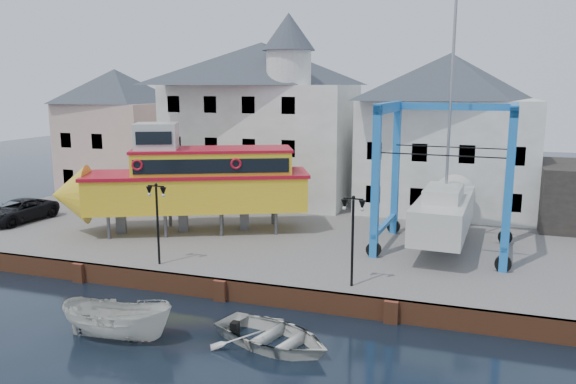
% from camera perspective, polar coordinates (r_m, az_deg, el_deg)
% --- Properties ---
extents(ground, '(140.00, 140.00, 0.00)m').
position_cam_1_polar(ground, '(27.19, -6.82, -10.85)').
color(ground, black).
rests_on(ground, ground).
extents(hardstanding, '(44.00, 22.00, 1.00)m').
position_cam_1_polar(hardstanding, '(36.76, 0.50, -4.16)').
color(hardstanding, '#5E5956').
rests_on(hardstanding, ground).
extents(quay_wall, '(44.00, 0.47, 1.00)m').
position_cam_1_polar(quay_wall, '(27.10, -6.75, -9.79)').
color(quay_wall, brown).
rests_on(quay_wall, ground).
extents(building_pink, '(8.00, 7.00, 10.30)m').
position_cam_1_polar(building_pink, '(50.16, -16.92, 5.96)').
color(building_pink, beige).
rests_on(building_pink, hardstanding).
extents(building_white_main, '(14.00, 8.30, 14.00)m').
position_cam_1_polar(building_white_main, '(44.19, -2.55, 7.37)').
color(building_white_main, beige).
rests_on(building_white_main, hardstanding).
extents(building_white_right, '(12.00, 8.00, 11.20)m').
position_cam_1_polar(building_white_right, '(41.95, 15.84, 5.76)').
color(building_white_right, beige).
rests_on(building_white_right, hardstanding).
extents(lamp_post_left, '(1.12, 0.32, 4.20)m').
position_cam_1_polar(lamp_post_left, '(28.86, -13.19, -1.12)').
color(lamp_post_left, black).
rests_on(lamp_post_left, hardstanding).
extents(lamp_post_right, '(1.12, 0.32, 4.20)m').
position_cam_1_polar(lamp_post_right, '(25.17, 6.62, -2.65)').
color(lamp_post_right, black).
rests_on(lamp_post_right, hardstanding).
extents(tour_boat, '(15.65, 9.72, 6.75)m').
position_cam_1_polar(tour_boat, '(35.10, -10.66, 1.09)').
color(tour_boat, '#59595E').
rests_on(tour_boat, hardstanding).
extents(travel_lift, '(7.56, 10.41, 15.52)m').
position_cam_1_polar(travel_lift, '(32.72, 15.76, -0.91)').
color(travel_lift, blue).
rests_on(travel_lift, hardstanding).
extents(van, '(2.89, 5.48, 1.47)m').
position_cam_1_polar(van, '(41.57, -25.71, -1.74)').
color(van, black).
rests_on(van, hardstanding).
extents(motorboat_a, '(4.85, 2.20, 1.82)m').
position_cam_1_polar(motorboat_a, '(24.18, -16.82, -14.11)').
color(motorboat_a, silver).
rests_on(motorboat_a, ground).
extents(motorboat_b, '(5.84, 4.91, 1.04)m').
position_cam_1_polar(motorboat_b, '(22.71, -1.57, -15.32)').
color(motorboat_b, silver).
rests_on(motorboat_b, ground).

